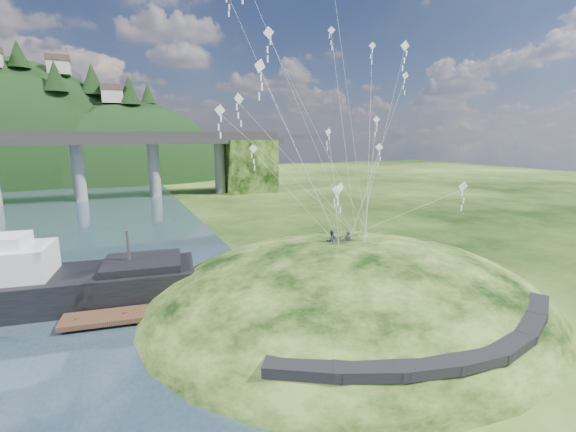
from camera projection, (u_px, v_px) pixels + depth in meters
name	position (u px, v px, depth m)	size (l,w,h in m)	color
ground	(272.00, 329.00, 28.24)	(320.00, 320.00, 0.00)	black
grass_hill	(349.00, 316.00, 33.56)	(36.00, 32.00, 13.00)	black
footpath	(455.00, 345.00, 22.14)	(22.29, 5.84, 0.83)	black
bridge	(21.00, 157.00, 78.04)	(160.00, 11.00, 15.00)	#2D2B2B
work_barge	(42.00, 283.00, 31.51)	(23.99, 9.61, 8.16)	black
wooden_dock	(170.00, 310.00, 30.20)	(15.65, 4.57, 1.10)	#3C2518
kite_flyers	(336.00, 230.00, 33.25)	(2.13, 1.36, 1.89)	#262733
kite_swarm	(317.00, 87.00, 29.94)	(19.82, 17.90, 19.60)	white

